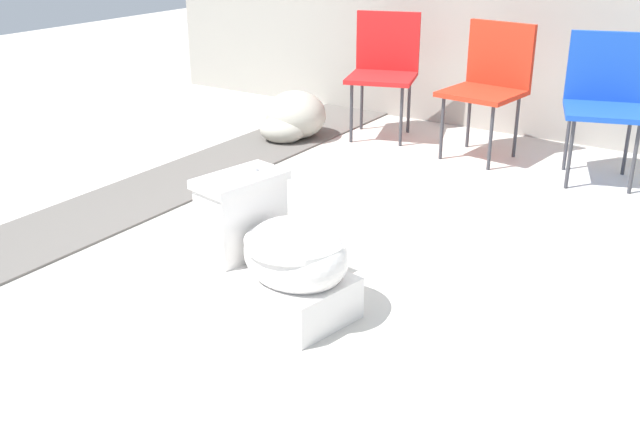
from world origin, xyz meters
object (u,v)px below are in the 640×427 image
(toilet, at_px, (279,257))
(boulder_far, at_px, (283,130))
(folding_chair_left, at_px, (385,61))
(folding_chair_right, at_px, (605,91))
(folding_chair_middle, at_px, (491,76))
(boulder_near, at_px, (296,115))

(toilet, relative_size, boulder_far, 2.19)
(toilet, xyz_separation_m, folding_chair_left, (-0.87, 2.44, 0.29))
(folding_chair_right, relative_size, boulder_far, 2.65)
(toilet, relative_size, folding_chair_left, 0.83)
(toilet, height_order, folding_chair_left, folding_chair_left)
(toilet, height_order, folding_chair_right, folding_chair_right)
(toilet, relative_size, folding_chair_middle, 0.83)
(folding_chair_middle, relative_size, boulder_near, 1.94)
(boulder_far, bearing_deg, folding_chair_right, 13.18)
(folding_chair_left, bearing_deg, folding_chair_right, 67.26)
(folding_chair_middle, height_order, boulder_far, folding_chair_middle)
(folding_chair_right, bearing_deg, toilet, -33.72)
(boulder_near, bearing_deg, folding_chair_middle, 16.00)
(toilet, height_order, boulder_far, toilet)
(toilet, height_order, folding_chair_middle, folding_chair_middle)
(folding_chair_middle, bearing_deg, folding_chair_right, 92.90)
(boulder_near, relative_size, boulder_far, 1.37)
(toilet, xyz_separation_m, folding_chair_right, (0.63, 2.32, 0.29))
(toilet, relative_size, boulder_near, 1.60)
(toilet, distance_m, folding_chair_left, 2.60)
(folding_chair_right, relative_size, boulder_near, 1.94)
(folding_chair_right, bearing_deg, boulder_near, -99.45)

